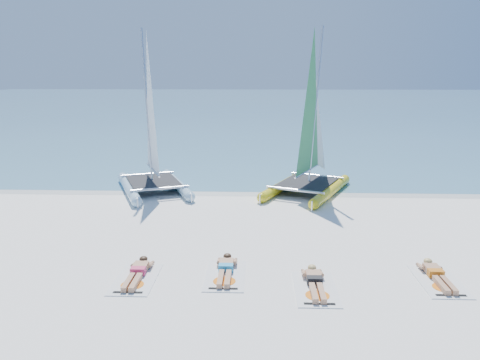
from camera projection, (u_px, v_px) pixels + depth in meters
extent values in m
plane|color=white|center=(228.00, 236.00, 14.70)|extent=(140.00, 140.00, 0.00)
cube|color=#689BAD|center=(253.00, 103.00, 76.00)|extent=(140.00, 115.00, 0.01)
cube|color=beige|center=(236.00, 192.00, 20.05)|extent=(140.00, 1.40, 0.01)
cylinder|color=silver|center=(129.00, 188.00, 19.86)|extent=(2.17, 4.47, 0.41)
cone|color=silver|center=(122.00, 176.00, 22.21)|extent=(0.59, 0.70, 0.39)
cylinder|color=silver|center=(177.00, 184.00, 20.57)|extent=(2.17, 4.47, 0.41)
cone|color=silver|center=(165.00, 173.00, 22.92)|extent=(0.59, 0.70, 0.39)
cube|color=black|center=(153.00, 181.00, 20.16)|extent=(2.84, 3.14, 0.03)
cylinder|color=silver|center=(147.00, 104.00, 20.19)|extent=(0.56, 1.17, 6.43)
cylinder|color=yellow|center=(284.00, 185.00, 20.38)|extent=(2.32, 4.47, 0.42)
cone|color=yellow|center=(303.00, 174.00, 22.64)|extent=(0.61, 0.71, 0.40)
cylinder|color=yellow|center=(331.00, 191.00, 19.47)|extent=(2.32, 4.47, 0.42)
cone|color=yellow|center=(346.00, 178.00, 21.73)|extent=(0.61, 0.71, 0.40)
cube|color=black|center=(307.00, 182.00, 19.87)|extent=(2.92, 3.20, 0.03)
cylinder|color=silver|center=(316.00, 104.00, 19.87)|extent=(0.60, 1.17, 6.50)
cube|color=silver|center=(136.00, 279.00, 11.64)|extent=(1.00, 1.85, 0.02)
cube|color=tan|center=(140.00, 268.00, 12.03)|extent=(0.36, 0.55, 0.17)
cube|color=#D83261|center=(138.00, 271.00, 11.84)|extent=(0.37, 0.22, 0.17)
cube|color=tan|center=(132.00, 283.00, 11.26)|extent=(0.31, 0.85, 0.13)
sphere|color=tan|center=(143.00, 261.00, 12.38)|extent=(0.21, 0.21, 0.21)
ellipsoid|color=#362213|center=(143.00, 259.00, 12.39)|extent=(0.22, 0.24, 0.15)
cube|color=silver|center=(225.00, 276.00, 11.83)|extent=(1.00, 1.85, 0.02)
cube|color=tan|center=(226.00, 265.00, 12.23)|extent=(0.36, 0.55, 0.17)
cube|color=#2696CE|center=(226.00, 268.00, 12.03)|extent=(0.37, 0.22, 0.17)
cube|color=tan|center=(224.00, 279.00, 11.45)|extent=(0.31, 0.85, 0.13)
sphere|color=tan|center=(227.00, 258.00, 12.58)|extent=(0.21, 0.21, 0.21)
ellipsoid|color=#362213|center=(227.00, 256.00, 12.58)|extent=(0.22, 0.24, 0.15)
cube|color=silver|center=(316.00, 289.00, 11.10)|extent=(1.00, 1.85, 0.02)
cube|color=tan|center=(314.00, 277.00, 11.50)|extent=(0.36, 0.55, 0.17)
cube|color=black|center=(315.00, 280.00, 11.30)|extent=(0.37, 0.22, 0.17)
cube|color=tan|center=(318.00, 293.00, 10.73)|extent=(0.31, 0.85, 0.13)
sphere|color=tan|center=(312.00, 269.00, 11.85)|extent=(0.21, 0.21, 0.21)
ellipsoid|color=tan|center=(312.00, 268.00, 11.85)|extent=(0.22, 0.24, 0.15)
cube|color=silver|center=(439.00, 281.00, 11.50)|extent=(1.00, 1.85, 0.02)
cube|color=tan|center=(433.00, 270.00, 11.89)|extent=(0.36, 0.55, 0.17)
cube|color=orange|center=(436.00, 273.00, 11.70)|extent=(0.37, 0.22, 0.17)
cube|color=tan|center=(445.00, 285.00, 11.12)|extent=(0.31, 0.85, 0.13)
sphere|color=tan|center=(428.00, 263.00, 12.24)|extent=(0.21, 0.21, 0.21)
ellipsoid|color=tan|center=(428.00, 261.00, 12.24)|extent=(0.22, 0.24, 0.15)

